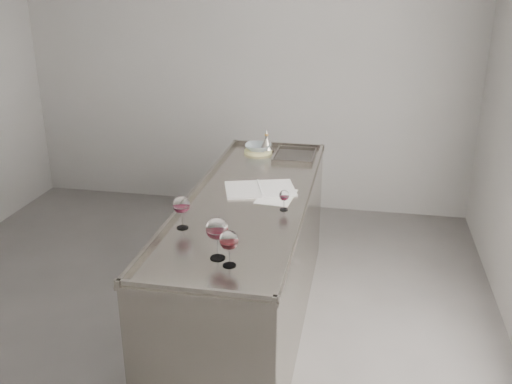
% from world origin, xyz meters
% --- Properties ---
extents(room_shell, '(4.54, 5.04, 2.84)m').
position_xyz_m(room_shell, '(0.00, 0.00, 1.40)').
color(room_shell, '#514F4C').
rests_on(room_shell, ground).
extents(counter, '(0.77, 2.42, 0.97)m').
position_xyz_m(counter, '(0.50, 0.30, 0.47)').
color(counter, gray).
rests_on(counter, ground).
extents(wine_glass_left, '(0.10, 0.10, 0.19)m').
position_xyz_m(wine_glass_left, '(0.22, -0.23, 1.07)').
color(wine_glass_left, white).
rests_on(wine_glass_left, counter).
extents(wine_glass_middle, '(0.11, 0.11, 0.22)m').
position_xyz_m(wine_glass_middle, '(0.51, -0.54, 1.10)').
color(wine_glass_middle, white).
rests_on(wine_glass_middle, counter).
extents(wine_glass_right, '(0.10, 0.10, 0.19)m').
position_xyz_m(wine_glass_right, '(0.59, -0.61, 1.07)').
color(wine_glass_right, white).
rests_on(wine_glass_right, counter).
extents(wine_glass_small, '(0.06, 0.06, 0.13)m').
position_xyz_m(wine_glass_small, '(0.75, 0.15, 1.03)').
color(wine_glass_small, white).
rests_on(wine_glass_small, counter).
extents(notebook, '(0.53, 0.44, 0.02)m').
position_xyz_m(notebook, '(0.54, 0.45, 0.95)').
color(notebook, white).
rests_on(notebook, counter).
extents(loose_paper_top, '(0.25, 0.33, 0.00)m').
position_xyz_m(loose_paper_top, '(0.67, 0.35, 0.94)').
color(loose_paper_top, white).
rests_on(loose_paper_top, counter).
extents(trivet, '(0.29, 0.29, 0.02)m').
position_xyz_m(trivet, '(0.37, 1.27, 0.95)').
color(trivet, '#EBE598').
rests_on(trivet, counter).
extents(ceramic_bowl, '(0.22, 0.22, 0.05)m').
position_xyz_m(ceramic_bowl, '(0.37, 1.27, 0.99)').
color(ceramic_bowl, '#8C9CA3').
rests_on(ceramic_bowl, trivet).
extents(wine_funnel, '(0.12, 0.12, 0.18)m').
position_xyz_m(wine_funnel, '(0.43, 1.32, 1.00)').
color(wine_funnel, '#ACA599').
rests_on(wine_funnel, counter).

